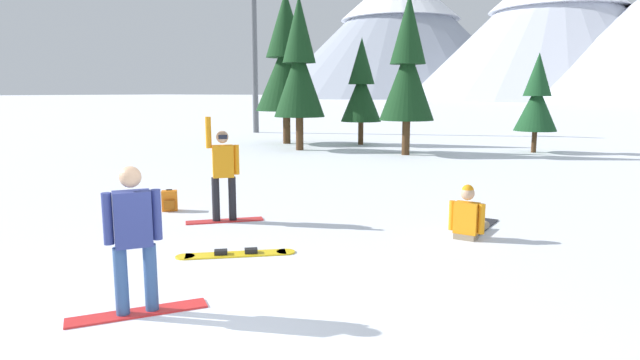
% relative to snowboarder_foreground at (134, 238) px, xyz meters
% --- Properties ---
extents(ground_plane, '(800.00, 800.00, 0.00)m').
position_rel_snowboarder_foreground_xyz_m(ground_plane, '(1.25, -0.42, -0.91)').
color(ground_plane, white).
extents(snowboarder_foreground, '(1.18, 1.40, 1.72)m').
position_rel_snowboarder_foreground_xyz_m(snowboarder_foreground, '(0.00, 0.00, 0.00)').
color(snowboarder_foreground, red).
rests_on(snowboarder_foreground, ground_plane).
extents(snowboarder_midground, '(1.29, 1.24, 2.06)m').
position_rel_snowboarder_foreground_xyz_m(snowboarder_midground, '(-1.98, 4.04, 0.08)').
color(snowboarder_midground, red).
rests_on(snowboarder_midground, ground_plane).
extents(snowboarder_background, '(0.63, 1.82, 0.96)m').
position_rel_snowboarder_foreground_xyz_m(snowboarder_background, '(2.53, 5.23, -0.58)').
color(snowboarder_background, gray).
rests_on(snowboarder_background, ground_plane).
extents(loose_snowboard_far_spare, '(1.64, 1.38, 0.09)m').
position_rel_snowboarder_foreground_xyz_m(loose_snowboard_far_spare, '(-0.40, 2.36, -0.88)').
color(loose_snowboard_far_spare, yellow).
rests_on(loose_snowboard_far_spare, ground_plane).
extents(backpack_orange, '(0.38, 0.37, 0.47)m').
position_rel_snowboarder_foreground_xyz_m(backpack_orange, '(-3.62, 4.23, -0.69)').
color(backpack_orange, orange).
rests_on(backpack_orange, ground_plane).
extents(pine_tree_twin, '(2.99, 2.99, 7.33)m').
position_rel_snowboarder_foreground_xyz_m(pine_tree_twin, '(-9.61, 18.41, 3.09)').
color(pine_tree_twin, '#472D19').
rests_on(pine_tree_twin, ground_plane).
extents(pine_tree_slender, '(1.74, 1.74, 4.14)m').
position_rel_snowboarder_foreground_xyz_m(pine_tree_slender, '(1.67, 20.04, 1.35)').
color(pine_tree_slender, '#472D19').
rests_on(pine_tree_slender, ground_plane).
extents(pine_tree_short, '(1.93, 1.93, 5.07)m').
position_rel_snowboarder_foreground_xyz_m(pine_tree_short, '(-6.16, 19.64, 1.86)').
color(pine_tree_short, '#472D19').
rests_on(pine_tree_short, ground_plane).
extents(pine_tree_leaning, '(2.21, 2.21, 6.60)m').
position_rel_snowboarder_foreground_xyz_m(pine_tree_leaning, '(-7.48, 16.11, 2.69)').
color(pine_tree_leaning, '#472D19').
rests_on(pine_tree_leaning, ground_plane).
extents(pine_tree_young, '(2.18, 2.18, 6.35)m').
position_rel_snowboarder_foreground_xyz_m(pine_tree_young, '(-2.77, 16.62, 2.55)').
color(pine_tree_young, '#472D19').
rests_on(pine_tree_young, ground_plane).
extents(ski_lift_tower, '(3.08, 0.36, 11.70)m').
position_rel_snowboarder_foreground_xyz_m(ski_lift_tower, '(-15.24, 23.70, 5.64)').
color(ski_lift_tower, '#595B60').
rests_on(ski_lift_tower, ground_plane).
extents(peak_north_spur, '(109.16, 109.16, 53.11)m').
position_rel_snowboarder_foreground_xyz_m(peak_north_spur, '(-77.93, 215.13, 26.84)').
color(peak_north_spur, '#8C93A3').
rests_on(peak_north_spur, ground_plane).
extents(peak_east_ridge, '(91.58, 91.58, 45.39)m').
position_rel_snowboarder_foreground_xyz_m(peak_east_ridge, '(-14.29, 183.08, 22.81)').
color(peak_east_ridge, '#B2B7C6').
rests_on(peak_east_ridge, ground_plane).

